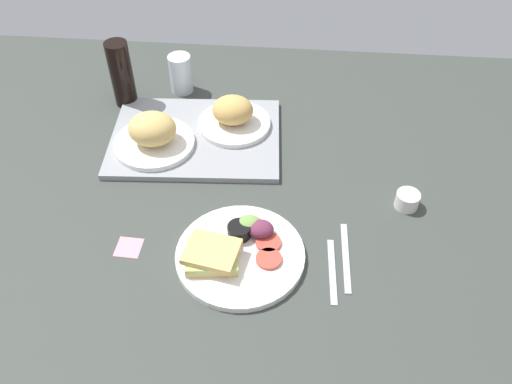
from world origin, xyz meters
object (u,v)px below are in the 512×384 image
Objects in this scene: plate_with_salad at (237,251)px; drinking_glass at (181,74)px; bread_plate_far at (233,116)px; fork at (332,271)px; knife at (346,257)px; sticky_note at (129,247)px; soda_bottle at (121,74)px; serving_tray at (196,137)px; bread_plate_near at (153,134)px; espresso_cup at (407,200)px.

drinking_glass reaches higher than plate_with_salad.
bread_plate_far is 1.71× the size of drinking_glass.
fork is 0.89× the size of knife.
bread_plate_far is 47.23cm from sticky_note.
soda_bottle reaches higher than drinking_glass.
drinking_glass is at bearing 26.85° from soda_bottle.
bread_plate_far is 1.02× the size of soda_bottle.
drinking_glass is 0.68× the size of fork.
sticky_note is at bearing -75.01° from soda_bottle.
sticky_note is (-47.98, -1.42, -0.19)cm from knife.
bread_plate_near is (-9.89, -5.12, 4.65)cm from serving_tray.
fork is at bearing 141.90° from knife.
drinking_glass is at bearing 89.28° from sticky_note.
drinking_glass is 76.10cm from knife.
knife is 48.00cm from sticky_note.
bread_plate_far is at bearing 27.43° from serving_tray.
bread_plate_near is at bearing 127.61° from plate_with_salad.
espresso_cup is (38.37, 18.38, 0.28)cm from plate_with_salad.
drinking_glass is (-17.68, 17.64, 0.80)cm from bread_plate_far.
soda_bottle is 55.96cm from sticky_note.
plate_with_salad is at bearing 92.60° from knife.
soda_bottle reaches higher than bread_plate_far.
espresso_cup is (63.92, -14.78, -3.45)cm from bread_plate_near.
serving_tray is at bearing -70.87° from drinking_glass.
knife is at bearing -32.69° from bread_plate_near.
bread_plate_near and drinking_glass have the same top height.
serving_tray reaches higher than sticky_note.
soda_bottle is 1.02× the size of knife.
knife is at bearing 1.70° from sticky_note.
plate_with_salad is 5.03× the size of espresso_cup.
bread_plate_near is 22.18cm from bread_plate_far.
plate_with_salad is 23.76cm from knife.
bread_plate_far is (9.80, 5.08, 4.15)cm from serving_tray.
soda_bottle reaches higher than bread_plate_near.
serving_tray is 39.10cm from sticky_note.
bread_plate_far reaches higher than fork.
bread_plate_far reaches higher than knife.
plate_with_salad reaches higher than fork.
soda_bottle reaches higher than knife.
plate_with_salad is 2.45× the size of drinking_glass.
serving_tray is at bearing -33.43° from soda_bottle.
sticky_note is (14.25, -53.25, -9.65)cm from soda_bottle.
knife is (3.00, 4.00, 0.00)cm from fork.
bread_plate_near is 42.03cm from plate_with_salad.
drinking_glass is (-23.54, 61.01, 4.03)cm from plate_with_salad.
bread_plate_near is at bearing -152.61° from serving_tray.
espresso_cup is at bearing -42.44° from knife.
soda_bottle is (-15.02, -7.60, 3.95)cm from drinking_glass.
plate_with_salad is at bearing -154.40° from espresso_cup.
knife reaches higher than sticky_note.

